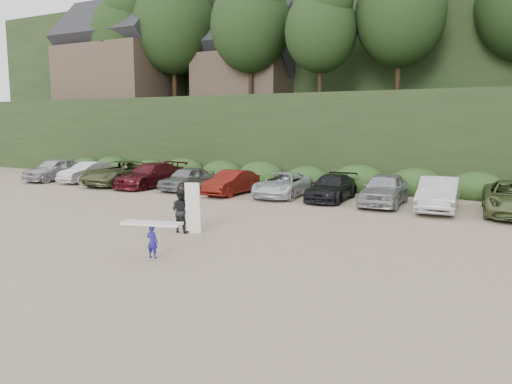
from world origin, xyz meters
The scene contains 5 objects.
ground centered at (0.00, 0.00, 0.00)m, with size 120.00×120.00×0.00m, color tan.
hillside_backdrop centered at (-0.26, 35.93, 11.22)m, with size 90.00×41.50×28.00m.
parked_cars centered at (-0.60, 10.00, 0.76)m, with size 39.26×5.96×1.64m.
child_surfer centered at (-0.29, -3.18, 0.76)m, with size 1.93×0.96×1.12m.
adult_surfer centered at (-1.65, 0.20, 0.83)m, with size 1.26×0.62×1.93m.
Camera 1 is at (9.45, -14.81, 4.11)m, focal length 35.00 mm.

